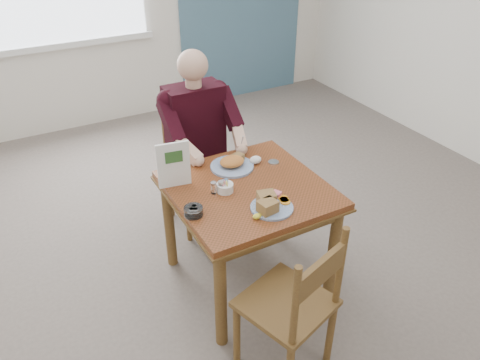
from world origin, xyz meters
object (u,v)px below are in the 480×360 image
chair_far (196,167)px  diner (199,132)px  chair_near (293,306)px  far_plate (232,163)px  table (248,202)px  near_plate (270,204)px

chair_far → diner: (0.00, -0.09, 0.33)m
chair_near → chair_far: bearing=84.7°
chair_near → diner: bearing=84.4°
chair_far → far_plate: size_ratio=2.67×
diner → table: bearing=-90.0°
table → near_plate: bearing=-91.1°
chair_far → near_plate: size_ratio=3.67×
far_plate → chair_near: bearing=-99.6°
table → chair_near: chair_near is taller
chair_far → far_plate: 0.63m
chair_near → diner: (0.14, 1.43, 0.33)m
chair_far → far_plate: bearing=-87.4°
chair_near → near_plate: chair_near is taller
chair_near → near_plate: bearing=73.8°
table → near_plate: near_plate is taller
table → chair_far: (0.00, 0.80, -0.16)m
diner → near_plate: bearing=-90.3°
chair_far → far_plate: chair_far is taller
chair_far → near_plate: bearing=-90.3°
near_plate → far_plate: 0.51m
chair_near → diner: diner is taller
chair_near → table: bearing=79.0°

